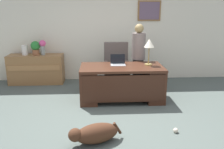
# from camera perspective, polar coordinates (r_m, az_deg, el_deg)

# --- Properties ---
(ground_plane) EXTENTS (12.00, 12.00, 0.00)m
(ground_plane) POSITION_cam_1_polar(r_m,az_deg,el_deg) (4.43, -0.30, -10.45)
(ground_plane) COLOR #4C5651
(back_wall) EXTENTS (7.00, 0.16, 2.70)m
(back_wall) POSITION_cam_1_polar(r_m,az_deg,el_deg) (6.60, -1.45, 10.47)
(back_wall) COLOR beige
(back_wall) RESTS_ON ground_plane
(desk) EXTENTS (1.77, 0.89, 0.75)m
(desk) POSITION_cam_1_polar(r_m,az_deg,el_deg) (5.13, 2.36, -1.80)
(desk) COLOR #422316
(desk) RESTS_ON ground_plane
(credenza) EXTENTS (1.42, 0.50, 0.77)m
(credenza) POSITION_cam_1_polar(r_m,az_deg,el_deg) (6.63, -17.71, 1.25)
(credenza) COLOR olive
(credenza) RESTS_ON ground_plane
(armchair) EXTENTS (0.60, 0.59, 1.13)m
(armchair) POSITION_cam_1_polar(r_m,az_deg,el_deg) (5.95, 1.06, 1.54)
(armchair) COLOR #564C47
(armchair) RESTS_ON ground_plane
(person_standing) EXTENTS (0.32, 0.32, 1.60)m
(person_standing) POSITION_cam_1_polar(r_m,az_deg,el_deg) (5.75, 6.36, 4.24)
(person_standing) COLOR #262323
(person_standing) RESTS_ON ground_plane
(dog_lying) EXTENTS (0.80, 0.49, 0.30)m
(dog_lying) POSITION_cam_1_polar(r_m,az_deg,el_deg) (3.64, -4.22, -13.96)
(dog_lying) COLOR #472819
(dog_lying) RESTS_ON ground_plane
(laptop) EXTENTS (0.32, 0.22, 0.22)m
(laptop) POSITION_cam_1_polar(r_m,az_deg,el_deg) (5.19, 1.42, 2.98)
(laptop) COLOR #B2B5BA
(laptop) RESTS_ON desk
(desk_lamp) EXTENTS (0.22, 0.22, 0.57)m
(desk_lamp) POSITION_cam_1_polar(r_m,az_deg,el_deg) (5.15, 8.94, 7.08)
(desk_lamp) COLOR #9E8447
(desk_lamp) RESTS_ON desk
(vase_with_flowers) EXTENTS (0.17, 0.17, 0.39)m
(vase_with_flowers) POSITION_cam_1_polar(r_m,az_deg,el_deg) (6.46, -16.35, 6.61)
(vase_with_flowers) COLOR gray
(vase_with_flowers) RESTS_ON credenza
(vase_empty) EXTENTS (0.16, 0.16, 0.26)m
(vase_empty) POSITION_cam_1_polar(r_m,az_deg,el_deg) (6.60, -20.24, 5.54)
(vase_empty) COLOR silver
(vase_empty) RESTS_ON credenza
(potted_plant) EXTENTS (0.24, 0.24, 0.36)m
(potted_plant) POSITION_cam_1_polar(r_m,az_deg,el_deg) (6.51, -17.92, 6.23)
(potted_plant) COLOR brown
(potted_plant) RESTS_ON credenza
(dog_toy_ball) EXTENTS (0.08, 0.08, 0.08)m
(dog_toy_ball) POSITION_cam_1_polar(r_m,az_deg,el_deg) (4.08, 15.07, -12.85)
(dog_toy_ball) COLOR beige
(dog_toy_ball) RESTS_ON ground_plane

